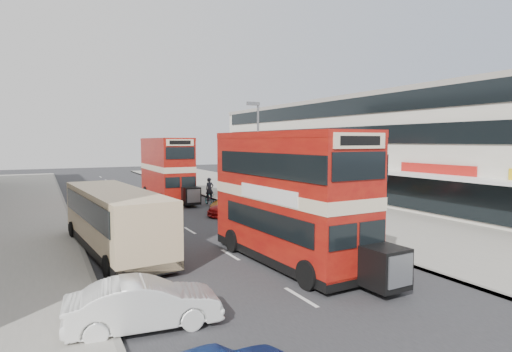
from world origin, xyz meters
TOP-DOWN VIEW (x-y plane):
  - ground at (0.00, 0.00)m, footprint 160.00×160.00m
  - road_surface at (0.00, 20.00)m, footprint 12.00×90.00m
  - pavement_right at (12.00, 20.00)m, footprint 12.00×90.00m
  - kerb_left at (-6.10, 20.00)m, footprint 0.20×90.00m
  - kerb_right at (6.10, 20.00)m, footprint 0.20×90.00m
  - commercial_row at (19.95, 22.00)m, footprint 9.90×46.20m
  - street_lamp at (6.52, 18.00)m, footprint 1.00×0.20m
  - bus_main at (1.79, 5.73)m, footprint 3.17×10.03m
  - bus_second at (2.21, 27.18)m, footprint 2.69×9.73m
  - coach at (-4.66, 11.04)m, footprint 3.63×10.68m
  - car_left_front at (-5.24, 2.00)m, footprint 4.42×1.93m
  - car_right_a at (4.63, 17.39)m, footprint 4.54×2.06m
  - car_right_b at (5.46, 19.00)m, footprint 4.55×2.31m
  - car_right_c at (4.52, 33.10)m, footprint 3.61×1.78m
  - pedestrian_near at (7.54, 15.40)m, footprint 0.69×0.65m
  - pedestrian_far at (8.22, 28.88)m, footprint 1.21×0.78m
  - cyclist at (4.63, 22.92)m, footprint 0.71×1.85m

SIDE VIEW (x-z plane):
  - ground at x=0.00m, z-range 0.00..0.00m
  - road_surface at x=0.00m, z-range 0.00..0.01m
  - pavement_right at x=12.00m, z-range 0.00..0.15m
  - kerb_left at x=-6.10m, z-range -0.01..0.15m
  - kerb_right at x=6.10m, z-range -0.01..0.15m
  - car_right_c at x=4.52m, z-range 0.00..1.19m
  - car_right_b at x=5.46m, z-range 0.00..1.23m
  - car_right_a at x=4.63m, z-range 0.00..1.29m
  - car_left_front at x=-5.24m, z-range 0.00..1.41m
  - cyclist at x=4.63m, z-range -0.36..1.90m
  - pedestrian_near at x=7.54m, z-range 0.15..1.69m
  - pedestrian_far at x=8.22m, z-range 0.15..2.06m
  - coach at x=-4.66m, z-range 0.25..3.03m
  - bus_second at x=2.21m, z-range 0.14..5.51m
  - bus_main at x=1.79m, z-range 0.15..5.64m
  - commercial_row at x=19.95m, z-range 0.05..9.35m
  - street_lamp at x=6.52m, z-range 0.72..8.85m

